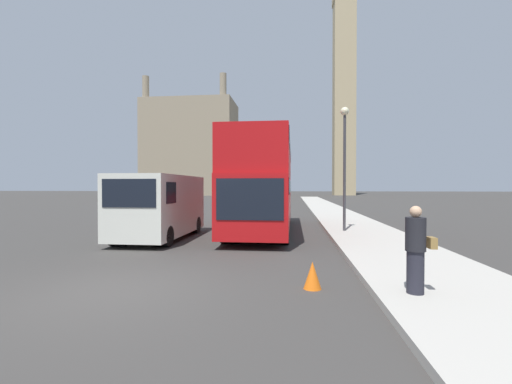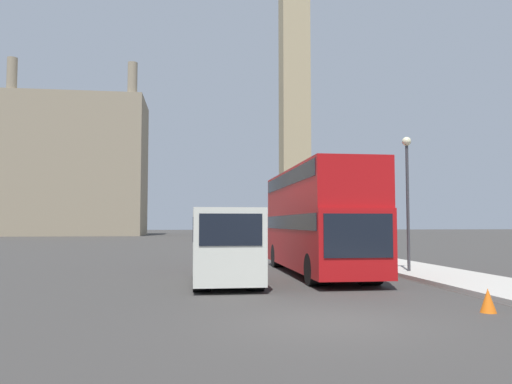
% 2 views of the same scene
% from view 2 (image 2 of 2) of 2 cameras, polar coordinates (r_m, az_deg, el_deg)
% --- Properties ---
extents(ground_plane, '(300.00, 300.00, 0.00)m').
position_cam_2_polar(ground_plane, '(10.79, 8.14, -14.43)').
color(ground_plane, '#383533').
extents(clock_tower, '(5.43, 5.60, 69.33)m').
position_cam_2_polar(clock_tower, '(97.18, 4.38, 16.60)').
color(clock_tower, tan).
rests_on(clock_tower, ground_plane).
extents(building_block_distant, '(21.97, 12.95, 28.28)m').
position_cam_2_polar(building_block_distant, '(89.97, -19.59, 2.74)').
color(building_block_distant, gray).
rests_on(building_block_distant, ground_plane).
extents(red_double_decker_bus, '(2.49, 10.04, 4.15)m').
position_cam_2_polar(red_double_decker_bus, '(20.13, 6.96, -2.76)').
color(red_double_decker_bus, '#B71114').
rests_on(red_double_decker_bus, ground_plane).
extents(white_van, '(2.15, 5.22, 2.50)m').
position_cam_2_polar(white_van, '(16.77, -3.57, -5.98)').
color(white_van, silver).
rests_on(white_van, ground_plane).
extents(street_lamp, '(0.36, 0.36, 5.36)m').
position_cam_2_polar(street_lamp, '(20.85, 16.91, 1.14)').
color(street_lamp, '#38383D').
rests_on(street_lamp, sidewalk_strip).
extents(traffic_cone, '(0.36, 0.36, 0.55)m').
position_cam_2_polar(traffic_cone, '(12.78, 24.99, -11.17)').
color(traffic_cone, orange).
rests_on(traffic_cone, ground_plane).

